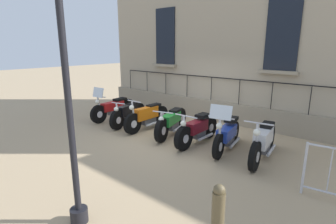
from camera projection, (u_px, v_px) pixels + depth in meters
name	position (u px, v px, depth m)	size (l,w,h in m)	color
ground_plane	(174.00, 134.00, 8.50)	(60.00, 60.00, 0.00)	tan
building_facade	(220.00, 15.00, 9.53)	(0.82, 10.73, 8.00)	tan
motorcycle_red	(113.00, 108.00, 10.16)	(2.15, 0.64, 1.32)	black
motorcycle_black	(128.00, 113.00, 9.42)	(1.97, 0.66, 0.92)	black
motorcycle_orange	(147.00, 116.00, 8.92)	(2.08, 0.58, 1.09)	black
motorcycle_green	(172.00, 122.00, 8.35)	(2.14, 0.84, 0.91)	black
motorcycle_maroon	(197.00, 130.00, 7.60)	(2.00, 0.71, 0.96)	black
motorcycle_blue	(227.00, 135.00, 7.08)	(1.96, 0.67, 1.39)	black
motorcycle_white	(263.00, 142.00, 6.53)	(2.23, 0.66, 1.13)	black
bollard	(218.00, 221.00, 3.47)	(0.17, 0.17, 1.06)	brown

